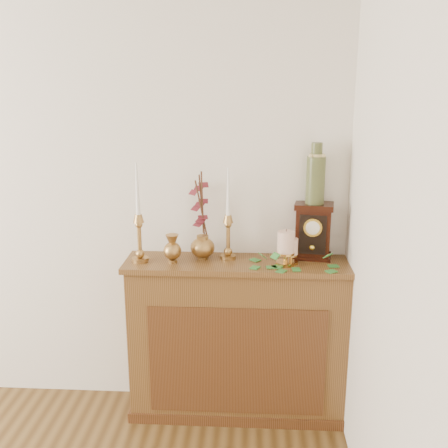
# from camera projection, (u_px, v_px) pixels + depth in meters

# --- Properties ---
(console_shelf) EXTENTS (1.24, 0.34, 0.93)m
(console_shelf) POSITION_uv_depth(u_px,v_px,m) (238.00, 343.00, 2.98)
(console_shelf) COLOR brown
(console_shelf) RESTS_ON ground
(candlestick_left) EXTENTS (0.09, 0.09, 0.54)m
(candlestick_left) POSITION_uv_depth(u_px,v_px,m) (139.00, 230.00, 2.80)
(candlestick_left) COLOR #B38B47
(candlestick_left) RESTS_ON console_shelf
(candlestick_center) EXTENTS (0.08, 0.08, 0.51)m
(candlestick_center) POSITION_uv_depth(u_px,v_px,m) (228.00, 230.00, 2.85)
(candlestick_center) COLOR #B38B47
(candlestick_center) RESTS_ON console_shelf
(bud_vase) EXTENTS (0.10, 0.10, 0.16)m
(bud_vase) POSITION_uv_depth(u_px,v_px,m) (172.00, 249.00, 2.82)
(bud_vase) COLOR #B38B47
(bud_vase) RESTS_ON console_shelf
(ginger_jar) EXTENTS (0.20, 0.22, 0.50)m
(ginger_jar) POSITION_uv_depth(u_px,v_px,m) (201.00, 218.00, 2.88)
(ginger_jar) COLOR #B38B47
(ginger_jar) RESTS_ON console_shelf
(pillar_candle_left) EXTENTS (0.10, 0.10, 0.20)m
(pillar_candle_left) POSITION_uv_depth(u_px,v_px,m) (286.00, 246.00, 2.77)
(pillar_candle_left) COLOR #BE8D42
(pillar_candle_left) RESTS_ON console_shelf
(pillar_candle_right) EXTENTS (0.08, 0.08, 0.15)m
(pillar_candle_right) POSITION_uv_depth(u_px,v_px,m) (291.00, 250.00, 2.80)
(pillar_candle_right) COLOR #BE8D42
(pillar_candle_right) RESTS_ON console_shelf
(ivy_garland) EXTENTS (0.50, 0.21, 0.09)m
(ivy_garland) POSITION_uv_depth(u_px,v_px,m) (299.00, 264.00, 2.76)
(ivy_garland) COLOR #30772D
(ivy_garland) RESTS_ON console_shelf
(mantel_clock) EXTENTS (0.23, 0.17, 0.31)m
(mantel_clock) POSITION_uv_depth(u_px,v_px,m) (313.00, 231.00, 2.87)
(mantel_clock) COLOR black
(mantel_clock) RESTS_ON console_shelf
(ceramic_vase) EXTENTS (0.10, 0.10, 0.33)m
(ceramic_vase) POSITION_uv_depth(u_px,v_px,m) (316.00, 177.00, 2.80)
(ceramic_vase) COLOR #1B3728
(ceramic_vase) RESTS_ON mantel_clock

